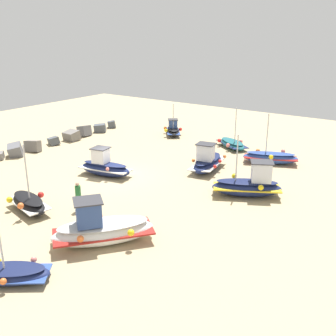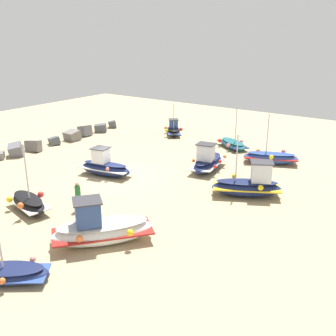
% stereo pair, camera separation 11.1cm
% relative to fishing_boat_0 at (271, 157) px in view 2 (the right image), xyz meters
% --- Properties ---
extents(ground_plane, '(56.49, 56.49, 0.00)m').
position_rel_fishing_boat_0_xyz_m(ground_plane, '(-9.16, 7.74, -0.48)').
color(ground_plane, tan).
extents(fishing_boat_0, '(2.97, 4.37, 3.90)m').
position_rel_fishing_boat_0_xyz_m(fishing_boat_0, '(0.00, 0.00, 0.00)').
color(fishing_boat_0, '#2D4C9E').
rests_on(fishing_boat_0, ground_plane).
extents(fishing_boat_1, '(2.06, 3.50, 3.98)m').
position_rel_fishing_boat_0_xyz_m(fishing_boat_1, '(-16.16, 7.84, 0.01)').
color(fishing_boat_1, black).
rests_on(fishing_boat_1, ground_plane).
extents(fishing_boat_2, '(3.17, 2.85, 3.13)m').
position_rel_fishing_boat_0_xyz_m(fishing_boat_2, '(2.97, 11.16, 0.04)').
color(fishing_boat_2, black).
rests_on(fishing_boat_2, ground_plane).
extents(fishing_boat_3, '(4.31, 2.44, 2.18)m').
position_rel_fishing_boat_0_xyz_m(fishing_boat_3, '(-4.18, 3.16, 0.17)').
color(fishing_boat_3, navy).
rests_on(fishing_boat_3, ground_plane).
extents(fishing_boat_4, '(3.14, 3.65, 3.63)m').
position_rel_fishing_boat_0_xyz_m(fishing_boat_4, '(2.19, 4.35, -0.12)').
color(fishing_boat_4, '#1E6670').
rests_on(fishing_boat_4, ground_plane).
extents(fishing_boat_5, '(2.12, 4.03, 2.06)m').
position_rel_fishing_boat_0_xyz_m(fishing_boat_5, '(-9.39, 8.44, 0.18)').
color(fishing_boat_5, navy).
rests_on(fishing_boat_5, ground_plane).
extents(fishing_boat_6, '(4.91, 4.39, 2.33)m').
position_rel_fishing_boat_0_xyz_m(fishing_boat_6, '(-16.38, 1.93, 0.25)').
color(fishing_boat_6, white).
rests_on(fishing_boat_6, ground_plane).
extents(fishing_boat_7, '(3.43, 4.47, 3.91)m').
position_rel_fishing_boat_0_xyz_m(fishing_boat_7, '(-6.93, -1.34, 0.24)').
color(fishing_boat_7, navy).
rests_on(fishing_boat_7, ground_plane).
extents(fishing_boat_8, '(2.94, 3.35, 3.21)m').
position_rel_fishing_boat_0_xyz_m(fishing_boat_8, '(-20.79, 2.77, -0.12)').
color(fishing_boat_8, navy).
rests_on(fishing_boat_8, ground_plane).
extents(person_walking, '(0.32, 0.32, 1.71)m').
position_rel_fishing_boat_0_xyz_m(person_walking, '(-14.44, 5.62, 0.51)').
color(person_walking, '#2D2D38').
rests_on(person_walking, ground_plane).
extents(breakwater_rocks, '(23.39, 2.21, 1.31)m').
position_rel_fishing_boat_0_xyz_m(breakwater_rocks, '(-9.36, 17.76, -0.05)').
color(breakwater_rocks, '#4C5156').
rests_on(breakwater_rocks, ground_plane).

